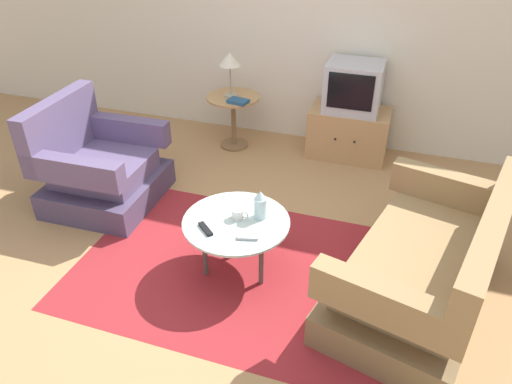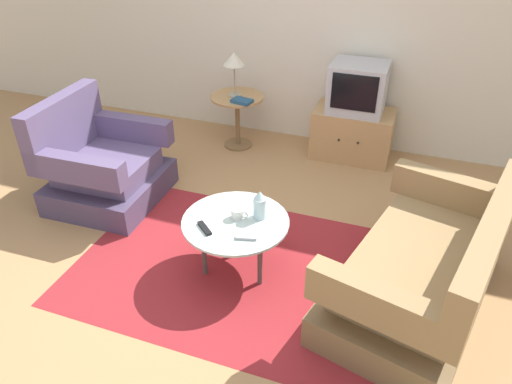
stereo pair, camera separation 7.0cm
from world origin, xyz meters
name	(u,v)px [view 2 (the right image)]	position (x,y,z in m)	size (l,w,h in m)	color
ground_plane	(228,259)	(0.00, 0.00, 0.00)	(16.00, 16.00, 0.00)	#AD7F51
back_wall	(312,14)	(0.00, 2.35, 1.35)	(9.00, 0.12, 2.70)	beige
area_rug	(237,268)	(0.10, -0.07, 0.00)	(2.40, 1.70, 0.00)	maroon
armchair	(102,167)	(-1.40, 0.45, 0.31)	(0.91, 0.98, 0.94)	#4B3E5C
couch	(424,272)	(1.42, 0.01, 0.29)	(1.22, 1.70, 0.87)	brown
coffee_table	(236,225)	(0.11, -0.07, 0.41)	(0.77, 0.77, 0.45)	#B2C6C1
side_table	(237,110)	(-0.63, 1.83, 0.42)	(0.56, 0.56, 0.58)	tan
tv_stand	(352,134)	(0.59, 2.01, 0.26)	(0.81, 0.50, 0.52)	tan
television	(358,88)	(0.59, 2.01, 0.76)	(0.55, 0.47, 0.49)	#B7B7BC
table_lamp	(234,61)	(-0.65, 1.82, 0.95)	(0.23, 0.23, 0.46)	#9E937A
vase	(260,205)	(0.25, 0.02, 0.55)	(0.09, 0.09, 0.22)	silver
mug	(237,214)	(0.11, -0.04, 0.48)	(0.13, 0.09, 0.08)	white
tv_remote_dark	(205,228)	(-0.06, -0.24, 0.46)	(0.15, 0.14, 0.02)	black
tv_remote_silver	(246,237)	(0.25, -0.24, 0.46)	(0.15, 0.08, 0.02)	#B2B2B7
book	(242,101)	(-0.52, 1.68, 0.60)	(0.23, 0.17, 0.03)	navy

